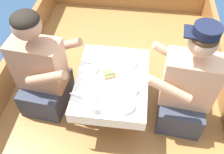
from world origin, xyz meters
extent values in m
plane|color=navy|center=(0.00, 0.00, 0.00)|extent=(60.00, 60.00, 0.00)
cube|color=#9E6B38|center=(0.00, 0.00, 0.13)|extent=(2.08, 3.40, 0.27)
cube|color=#936033|center=(-1.01, 0.00, 0.42)|extent=(0.06, 3.40, 0.31)
cylinder|color=#B2B2B7|center=(0.00, 0.01, 0.46)|extent=(0.07, 0.07, 0.38)
cube|color=#9E6B38|center=(0.00, 0.01, 0.66)|extent=(0.55, 0.74, 0.02)
cube|color=white|center=(0.00, 0.01, 0.67)|extent=(0.58, 0.77, 0.00)
cube|color=white|center=(0.00, -0.37, 0.62)|extent=(0.58, 0.00, 0.10)
cube|color=white|center=(0.00, 0.39, 0.62)|extent=(0.58, 0.00, 0.10)
cube|color=#333847|center=(-0.59, 0.02, 0.40)|extent=(0.40, 0.47, 0.26)
cube|color=tan|center=(-0.59, 0.02, 0.75)|extent=(0.42, 0.26, 0.45)
sphere|color=tan|center=(-0.59, 0.02, 1.14)|extent=(0.21, 0.21, 0.21)
ellipsoid|color=black|center=(-0.59, 0.02, 1.18)|extent=(0.20, 0.20, 0.12)
cylinder|color=tan|center=(-0.43, 0.18, 0.83)|extent=(0.34, 0.10, 0.21)
cylinder|color=tan|center=(-0.46, -0.18, 0.83)|extent=(0.34, 0.10, 0.21)
cube|color=#333847|center=(0.59, -0.01, 0.40)|extent=(0.40, 0.47, 0.26)
cube|color=tan|center=(0.59, -0.01, 0.75)|extent=(0.42, 0.26, 0.45)
sphere|color=tan|center=(0.59, -0.01, 1.13)|extent=(0.19, 0.19, 0.19)
ellipsoid|color=#472D19|center=(0.59, -0.01, 1.17)|extent=(0.18, 0.18, 0.11)
cylinder|color=tan|center=(0.43, -0.17, 0.83)|extent=(0.34, 0.10, 0.21)
cylinder|color=tan|center=(0.46, 0.18, 0.83)|extent=(0.34, 0.10, 0.21)
cylinder|color=black|center=(0.59, -0.01, 1.23)|extent=(0.18, 0.18, 0.06)
cube|color=black|center=(0.51, 0.00, 1.20)|extent=(0.11, 0.14, 0.01)
cylinder|color=silver|center=(-0.03, 0.03, 0.67)|extent=(0.19, 0.19, 0.01)
cylinder|color=silver|center=(-0.07, 0.21, 0.67)|extent=(0.15, 0.15, 0.01)
cube|color=tan|center=(-0.03, 0.03, 0.70)|extent=(0.11, 0.10, 0.04)
cube|color=#669347|center=(-0.03, 0.03, 0.72)|extent=(0.09, 0.08, 0.01)
cylinder|color=silver|center=(-0.18, 0.08, 0.69)|extent=(0.11, 0.11, 0.04)
cylinder|color=beige|center=(-0.18, 0.08, 0.70)|extent=(0.09, 0.09, 0.02)
cylinder|color=silver|center=(0.12, -0.25, 0.69)|extent=(0.15, 0.15, 0.04)
cylinder|color=beige|center=(0.12, -0.25, 0.70)|extent=(0.12, 0.12, 0.02)
cylinder|color=silver|center=(0.15, 0.19, 0.70)|extent=(0.07, 0.07, 0.06)
torus|color=silver|center=(0.19, 0.19, 0.70)|extent=(0.04, 0.01, 0.04)
cylinder|color=#3D2314|center=(0.15, 0.19, 0.72)|extent=(0.06, 0.06, 0.01)
cylinder|color=silver|center=(0.18, -0.11, 0.70)|extent=(0.06, 0.06, 0.06)
torus|color=silver|center=(0.22, -0.11, 0.70)|extent=(0.04, 0.01, 0.04)
cylinder|color=#3D2314|center=(0.18, -0.11, 0.72)|extent=(0.05, 0.05, 0.01)
cylinder|color=silver|center=(-0.12, -0.20, 0.70)|extent=(0.07, 0.07, 0.07)
torus|color=silver|center=(-0.07, -0.20, 0.71)|extent=(0.04, 0.01, 0.04)
cylinder|color=#3D2314|center=(-0.12, -0.20, 0.72)|extent=(0.06, 0.06, 0.01)
cylinder|color=silver|center=(-0.08, -0.31, 0.70)|extent=(0.06, 0.06, 0.05)
cylinder|color=beige|center=(-0.08, -0.31, 0.70)|extent=(0.07, 0.07, 0.03)
cube|color=silver|center=(-0.22, -0.21, 0.67)|extent=(0.16, 0.07, 0.00)
cube|color=silver|center=(0.12, -0.02, 0.67)|extent=(0.04, 0.17, 0.00)
cube|color=silver|center=(-0.10, -0.11, 0.67)|extent=(0.08, 0.16, 0.00)
ellipsoid|color=silver|center=(-0.07, -0.04, 0.67)|extent=(0.04, 0.02, 0.01)
camera|label=1|loc=(0.16, -1.30, 2.18)|focal=40.00mm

